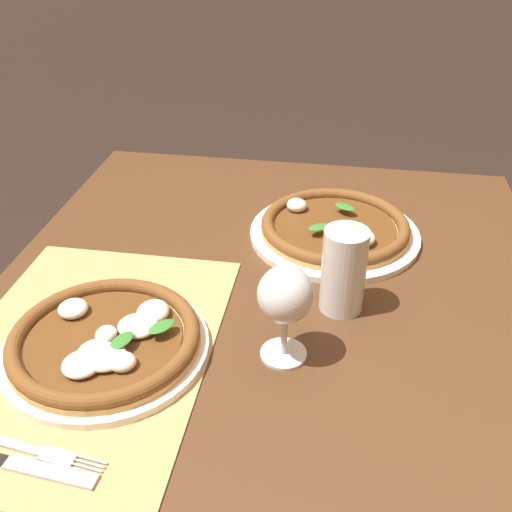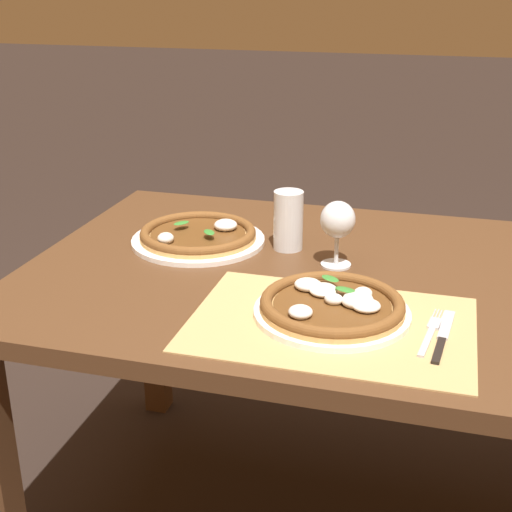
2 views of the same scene
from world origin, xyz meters
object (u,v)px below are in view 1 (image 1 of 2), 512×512
Objects in this scene: pizza_near at (106,341)px; knife at (15,464)px; wine_glass at (285,298)px; pint_glass at (343,272)px; fork at (33,450)px; pizza_far at (335,228)px.

pizza_near is 0.22m from knife.
wine_glass is 1.07× the size of pint_glass.
pizza_near reaches higher than fork.
pizza_far is 0.70m from knife.
wine_glass reaches higher than pint_glass.
fork is at bearing -7.07° from pizza_near.
wine_glass is 0.40m from knife.
fork is (0.23, -0.29, -0.10)m from wine_glass.
pint_glass reaches higher than pizza_near.
pizza_far is at bearing 149.82° from knife.
pizza_far is 2.15× the size of wine_glass.
fork is 0.93× the size of knife.
pint_glass reaches higher than knife.
pizza_far is at bearing 149.68° from fork.
pint_glass is at bearing 5.44° from pizza_far.
pizza_near is 0.28m from wine_glass.
wine_glass is 0.72× the size of knife.
pizza_far reaches higher than fork.
fork is (0.36, -0.36, -0.06)m from pint_glass.
fork is at bearing -30.32° from pizza_far.
pint_glass is 0.54m from knife.
wine_glass reaches higher than pizza_far.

